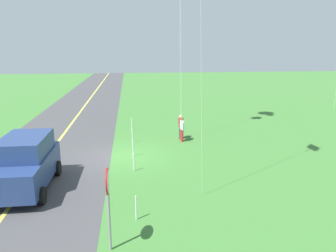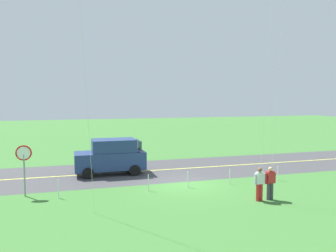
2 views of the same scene
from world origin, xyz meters
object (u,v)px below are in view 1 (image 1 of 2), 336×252
object	(u,v)px
stop_sign	(108,194)
person_adult_companion	(180,126)
car_suv_foreground	(26,163)
person_adult_near	(182,128)

from	to	relation	value
stop_sign	person_adult_companion	distance (m)	12.06
car_suv_foreground	person_adult_companion	world-z (taller)	car_suv_foreground
car_suv_foreground	stop_sign	world-z (taller)	stop_sign
car_suv_foreground	person_adult_companion	xyz separation A→B (m)	(-6.67, 7.63, -0.29)
person_adult_near	person_adult_companion	world-z (taller)	same
car_suv_foreground	person_adult_companion	distance (m)	10.14
stop_sign	person_adult_near	size ratio (longest dim) A/B	1.60
car_suv_foreground	person_adult_companion	bearing A→B (deg)	131.14
car_suv_foreground	stop_sign	distance (m)	6.01
person_adult_near	car_suv_foreground	bearing A→B (deg)	142.21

